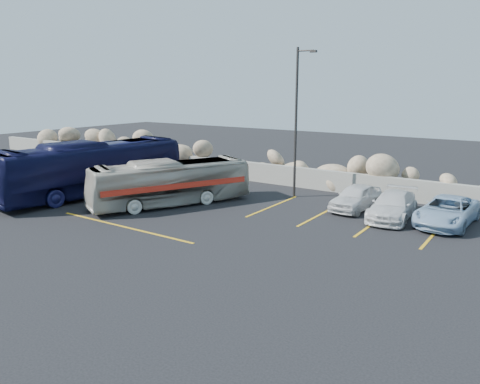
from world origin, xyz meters
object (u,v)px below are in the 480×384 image
Objects in this scene: tour_coach at (92,168)px; car_a at (356,197)px; vintage_bus at (171,183)px; car_d at (447,211)px; car_c at (393,206)px; lamppost at (297,119)px.

car_a is at bearing 28.47° from tour_coach.
vintage_bus reaches higher than car_d.
tour_coach is at bearing -167.65° from car_c.
car_a reaches higher than car_d.
vintage_bus reaches higher than car_c.
lamppost reaches higher than car_c.
car_c is at bearing 23.89° from tour_coach.
lamppost is at bearing 173.68° from car_a.
lamppost is at bearing 176.31° from car_d.
vintage_bus is at bearing -146.82° from car_a.
lamppost is 8.92m from car_d.
vintage_bus is 1.88× the size of car_d.
tour_coach is (-5.17, -0.76, 0.35)m from vintage_bus.
tour_coach is at bearing -145.42° from vintage_bus.
lamppost reaches higher than vintage_bus.
vintage_bus is at bearing -163.68° from car_c.
car_c is 0.95× the size of car_d.
vintage_bus is 13.24m from car_d.
car_a is at bearing 54.65° from vintage_bus.
vintage_bus is 1.98× the size of car_c.
lamppost is 2.17× the size of car_a.
car_d is (12.54, 4.22, -0.55)m from vintage_bus.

